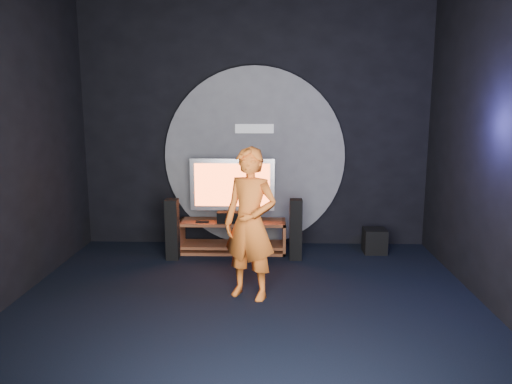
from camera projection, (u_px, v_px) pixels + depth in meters
floor at (246, 312)px, 5.07m from camera, size 5.00×5.00×0.00m
back_wall at (255, 126)px, 7.21m from camera, size 5.00×0.04×3.50m
front_wall at (218, 183)px, 2.29m from camera, size 5.00×0.04×3.50m
right_wall at (512, 141)px, 4.67m from camera, size 0.04×5.00×3.50m
wall_disc_panel at (255, 157)px, 7.23m from camera, size 2.60×0.11×2.60m
media_console at (233, 238)px, 7.06m from camera, size 1.50×0.45×0.45m
tv at (232, 187)px, 6.99m from camera, size 1.18×0.22×0.87m
center_speaker at (232, 217)px, 6.89m from camera, size 0.40×0.15×0.15m
remote at (202, 222)px, 6.90m from camera, size 0.18×0.05×0.02m
tower_speaker_left at (172, 229)px, 6.70m from camera, size 0.16×0.18×0.82m
tower_speaker_right at (296, 229)px, 6.69m from camera, size 0.16×0.18×0.82m
subwoofer at (375, 241)px, 7.01m from camera, size 0.31×0.31×0.34m
player at (250, 224)px, 5.33m from camera, size 0.71×0.60×1.64m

